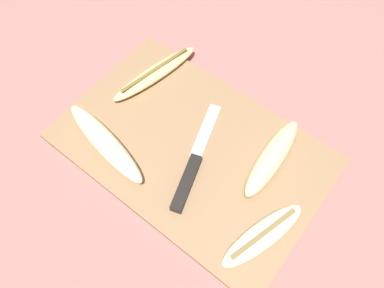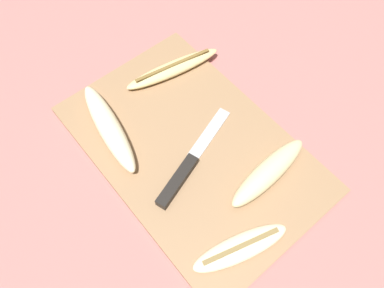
{
  "view_description": "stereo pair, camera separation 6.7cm",
  "coord_description": "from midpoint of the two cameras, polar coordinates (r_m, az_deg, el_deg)",
  "views": [
    {
      "loc": [
        0.2,
        -0.25,
        0.61
      ],
      "look_at": [
        0.0,
        0.0,
        0.02
      ],
      "focal_mm": 35.0,
      "sensor_mm": 36.0,
      "label": 1
    },
    {
      "loc": [
        0.25,
        -0.21,
        0.61
      ],
      "look_at": [
        0.0,
        0.0,
        0.02
      ],
      "focal_mm": 35.0,
      "sensor_mm": 36.0,
      "label": 2
    }
  ],
  "objects": [
    {
      "name": "banana_pale_long",
      "position": [
        0.61,
        7.62,
        -13.91
      ],
      "size": [
        0.09,
        0.17,
        0.02
      ],
      "rotation": [
        0.0,
        0.0,
        2.86
      ],
      "color": "beige",
      "rests_on": "cutting_board"
    },
    {
      "name": "cutting_board",
      "position": [
        0.68,
        -2.79,
        -0.9
      ],
      "size": [
        0.48,
        0.31,
        0.01
      ],
      "color": "#997551",
      "rests_on": "ground_plane"
    },
    {
      "name": "banana_spotted_left",
      "position": [
        0.77,
        -8.14,
        10.45
      ],
      "size": [
        0.07,
        0.21,
        0.02
      ],
      "rotation": [
        0.0,
        0.0,
        6.1
      ],
      "color": "#DBC684",
      "rests_on": "cutting_board"
    },
    {
      "name": "banana_soft_right",
      "position": [
        0.66,
        9.3,
        -2.28
      ],
      "size": [
        0.05,
        0.18,
        0.03
      ],
      "rotation": [
        0.0,
        0.0,
        3.2
      ],
      "color": "beige",
      "rests_on": "cutting_board"
    },
    {
      "name": "knife",
      "position": [
        0.65,
        -3.22,
        -4.8
      ],
      "size": [
        0.09,
        0.22,
        0.02
      ],
      "rotation": [
        0.0,
        0.0,
        0.32
      ],
      "color": "black",
      "rests_on": "cutting_board"
    },
    {
      "name": "banana_bright_far",
      "position": [
        0.69,
        -15.84,
        -0.03
      ],
      "size": [
        0.21,
        0.08,
        0.03
      ],
      "rotation": [
        0.0,
        0.0,
        1.4
      ],
      "color": "beige",
      "rests_on": "cutting_board"
    },
    {
      "name": "ground_plane",
      "position": [
        0.69,
        -2.77,
        -1.13
      ],
      "size": [
        4.0,
        4.0,
        0.0
      ],
      "primitive_type": "plane",
      "color": "#B76B66"
    }
  ]
}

